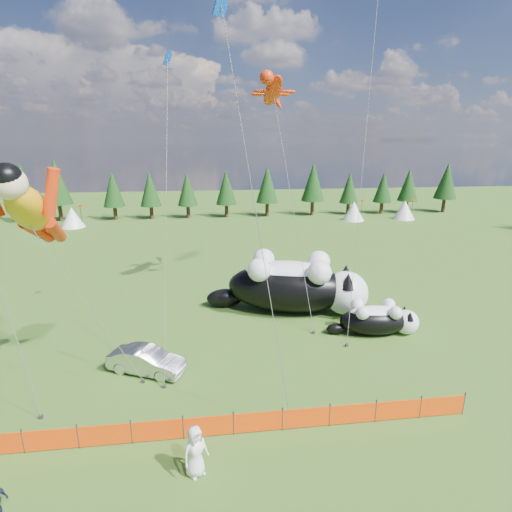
{
  "coord_description": "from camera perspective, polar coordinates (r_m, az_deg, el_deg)",
  "views": [
    {
      "loc": [
        0.2,
        -16.56,
        11.5
      ],
      "look_at": [
        2.8,
        4.0,
        5.48
      ],
      "focal_mm": 28.0,
      "sensor_mm": 36.0,
      "label": 1
    }
  ],
  "objects": [
    {
      "name": "cat_small",
      "position": [
        25.88,
        17.07,
        -8.59
      ],
      "size": [
        5.67,
        2.44,
        2.05
      ],
      "rotation": [
        0.0,
        0.0,
        -0.11
      ],
      "color": "black",
      "rests_on": "ground"
    },
    {
      "name": "diamond_kite_a",
      "position": [
        23.38,
        -12.54,
        24.06
      ],
      "size": [
        0.91,
        6.83,
        16.85
      ],
      "color": "blue",
      "rests_on": "ground"
    },
    {
      "name": "spectator_e",
      "position": [
        15.77,
        -8.64,
        -25.87
      ],
      "size": [
        1.14,
        1.04,
        1.96
      ],
      "primitive_type": "imported",
      "rotation": [
        0.0,
        0.0,
        0.56
      ],
      "color": "white",
      "rests_on": "ground"
    },
    {
      "name": "diamond_kite_b",
      "position": [
        28.73,
        16.76,
        29.54
      ],
      "size": [
        3.39,
        6.84,
        21.17
      ],
      "color": "#0B867C",
      "rests_on": "ground"
    },
    {
      "name": "tree_line",
      "position": [
        62.02,
        -7.43,
        9.1
      ],
      "size": [
        90.0,
        4.0,
        8.0
      ],
      "primitive_type": null,
      "color": "black",
      "rests_on": "ground"
    },
    {
      "name": "cat_large",
      "position": [
        27.74,
        5.63,
        -4.08
      ],
      "size": [
        11.08,
        6.01,
        4.07
      ],
      "rotation": [
        0.0,
        0.0,
        -0.27
      ],
      "color": "black",
      "rests_on": "ground"
    },
    {
      "name": "festival_tents",
      "position": [
        58.47,
        3.57,
        6.2
      ],
      "size": [
        50.0,
        3.2,
        2.8
      ],
      "primitive_type": null,
      "color": "white",
      "rests_on": "ground"
    },
    {
      "name": "diamond_kite_c",
      "position": [
        15.3,
        -4.29,
        29.06
      ],
      "size": [
        2.97,
        1.72,
        16.53
      ],
      "color": "blue",
      "rests_on": "ground"
    },
    {
      "name": "gecko_kite",
      "position": [
        29.9,
        2.4,
        22.43
      ],
      "size": [
        3.14,
        10.7,
        16.79
      ],
      "color": "red",
      "rests_on": "ground"
    },
    {
      "name": "ground",
      "position": [
        20.17,
        -6.85,
        -18.72
      ],
      "size": [
        160.0,
        160.0,
        0.0
      ],
      "primitive_type": "plane",
      "color": "#16390A",
      "rests_on": "ground"
    },
    {
      "name": "safety_fence",
      "position": [
        17.46,
        -6.79,
        -22.98
      ],
      "size": [
        22.06,
        0.06,
        1.1
      ],
      "color": "#262626",
      "rests_on": "ground"
    },
    {
      "name": "car",
      "position": [
        21.85,
        -15.38,
        -14.21
      ],
      "size": [
        4.2,
        2.87,
        1.31
      ],
      "primitive_type": "imported",
      "rotation": [
        0.0,
        0.0,
        1.16
      ],
      "color": "silver",
      "rests_on": "ground"
    },
    {
      "name": "superhero_kite",
      "position": [
        18.92,
        -29.62,
        5.83
      ],
      "size": [
        6.56,
        5.68,
        11.39
      ],
      "color": "orange",
      "rests_on": "ground"
    }
  ]
}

